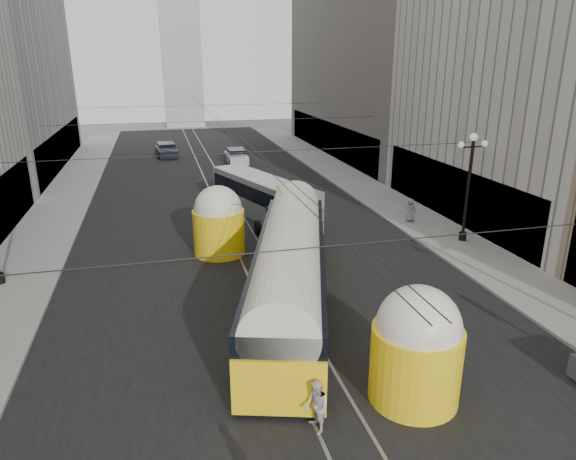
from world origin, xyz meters
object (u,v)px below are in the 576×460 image
city_bus (263,196)px  pedestrian_crossing_b (316,407)px  streetcar (290,266)px  pedestrian_sidewalk_right (410,210)px

city_bus → pedestrian_crossing_b: 21.83m
streetcar → pedestrian_crossing_b: bearing=-99.0°
streetcar → pedestrian_crossing_b: (-1.28, -8.02, -1.10)m
pedestrian_crossing_b → city_bus: bearing=165.4°
streetcar → pedestrian_crossing_b: streetcar is taller
streetcar → city_bus: size_ratio=1.55×
city_bus → pedestrian_crossing_b: bearing=-97.6°
pedestrian_crossing_b → pedestrian_sidewalk_right: pedestrian_crossing_b is taller
pedestrian_crossing_b → pedestrian_sidewalk_right: size_ratio=1.11×
pedestrian_crossing_b → pedestrian_sidewalk_right: 21.52m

